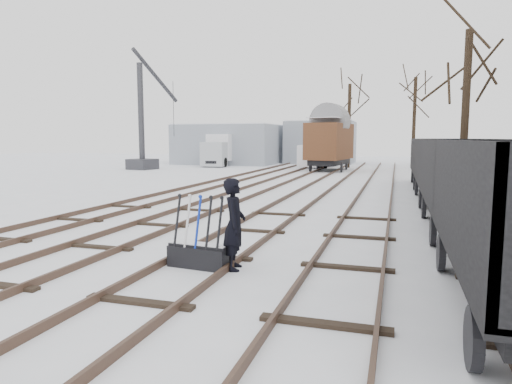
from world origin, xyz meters
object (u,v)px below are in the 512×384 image
Objects in this scene: box_van_wagon at (330,140)px; ground_frame at (199,254)px; lorry at (222,149)px; worker at (234,224)px; panel_van at (318,156)px; crane at (143,138)px.

ground_frame is at bearing -79.14° from box_van_wagon.
ground_frame is 0.22× the size of lorry.
ground_frame is at bearing 83.48° from worker.
crane is at bearing -137.87° from panel_van.
ground_frame is 31.28m from crane.
ground_frame is at bearing -69.81° from panel_van.
box_van_wagon reaches higher than ground_frame.
ground_frame is at bearing -45.65° from crane.
lorry reaches higher than worker.
ground_frame is 33.46m from panel_van.
crane is (-17.71, 26.07, 1.71)m from worker.
lorry is 9.35m from panel_van.
box_van_wagon is (-2.23, 29.07, 1.54)m from worker.
lorry is at bearing 7.74° from worker.
panel_van is at bearing 38.65° from crane.
panel_van is 0.49× the size of crane.
panel_van is (-1.63, 4.14, -1.42)m from box_van_wagon.
lorry is 1.37× the size of panel_van.
panel_van reaches higher than ground_frame.
crane reaches higher than worker.
worker is 31.57m from crane.
ground_frame is 0.80× the size of worker.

